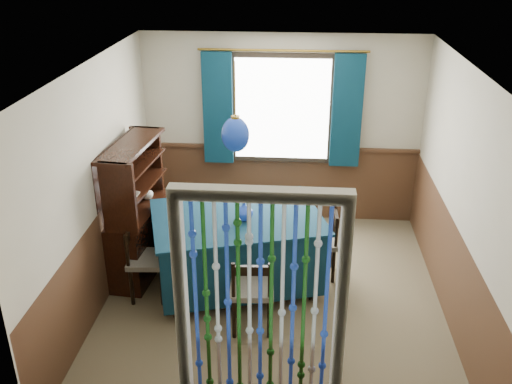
# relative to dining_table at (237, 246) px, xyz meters

# --- Properties ---
(floor) EXTENTS (4.00, 4.00, 0.00)m
(floor) POSITION_rel_dining_table_xyz_m (0.41, -0.26, -0.49)
(floor) COLOR brown
(floor) RESTS_ON ground
(ceiling) EXTENTS (4.00, 4.00, 0.00)m
(ceiling) POSITION_rel_dining_table_xyz_m (0.41, -0.26, 2.01)
(ceiling) COLOR silver
(ceiling) RESTS_ON ground
(wall_back) EXTENTS (3.60, 0.00, 3.60)m
(wall_back) POSITION_rel_dining_table_xyz_m (0.41, 1.74, 0.76)
(wall_back) COLOR #B7AE96
(wall_back) RESTS_ON ground
(wall_front) EXTENTS (3.60, 0.00, 3.60)m
(wall_front) POSITION_rel_dining_table_xyz_m (0.41, -2.26, 0.76)
(wall_front) COLOR #B7AE96
(wall_front) RESTS_ON ground
(wall_left) EXTENTS (0.00, 4.00, 4.00)m
(wall_left) POSITION_rel_dining_table_xyz_m (-1.39, -0.26, 0.76)
(wall_left) COLOR #B7AE96
(wall_left) RESTS_ON ground
(wall_right) EXTENTS (0.00, 4.00, 4.00)m
(wall_right) POSITION_rel_dining_table_xyz_m (2.21, -0.26, 0.76)
(wall_right) COLOR #B7AE96
(wall_right) RESTS_ON ground
(wainscot_back) EXTENTS (3.60, 0.00, 3.60)m
(wainscot_back) POSITION_rel_dining_table_xyz_m (0.41, 1.72, 0.01)
(wainscot_back) COLOR #462B1A
(wainscot_back) RESTS_ON ground
(wainscot_left) EXTENTS (0.00, 4.00, 4.00)m
(wainscot_left) POSITION_rel_dining_table_xyz_m (-1.38, -0.26, 0.01)
(wainscot_left) COLOR #462B1A
(wainscot_left) RESTS_ON ground
(wainscot_right) EXTENTS (0.00, 4.00, 4.00)m
(wainscot_right) POSITION_rel_dining_table_xyz_m (2.19, -0.26, 0.01)
(wainscot_right) COLOR #462B1A
(wainscot_right) RESTS_ON ground
(window) EXTENTS (1.32, 0.12, 1.42)m
(window) POSITION_rel_dining_table_xyz_m (0.41, 1.69, 1.06)
(window) COLOR black
(window) RESTS_ON wall_back
(doorway) EXTENTS (1.16, 0.12, 2.18)m
(doorway) POSITION_rel_dining_table_xyz_m (0.41, -2.20, 0.56)
(doorway) COLOR silver
(doorway) RESTS_ON ground
(dining_table) EXTENTS (2.05, 1.68, 0.86)m
(dining_table) POSITION_rel_dining_table_xyz_m (0.00, 0.00, 0.00)
(dining_table) COLOR #0B2939
(dining_table) RESTS_ON floor
(chair_near) EXTENTS (0.44, 0.43, 0.85)m
(chair_near) POSITION_rel_dining_table_xyz_m (0.23, -0.78, -0.04)
(chair_near) COLOR black
(chair_near) RESTS_ON floor
(chair_far) EXTENTS (0.50, 0.49, 0.82)m
(chair_far) POSITION_rel_dining_table_xyz_m (-0.16, 0.68, -0.05)
(chair_far) COLOR black
(chair_far) RESTS_ON floor
(chair_left) EXTENTS (0.42, 0.44, 0.84)m
(chair_left) POSITION_rel_dining_table_xyz_m (-0.95, -0.29, -0.04)
(chair_left) COLOR black
(chair_left) RESTS_ON floor
(chair_right) EXTENTS (0.39, 0.41, 0.81)m
(chair_right) POSITION_rel_dining_table_xyz_m (0.94, 0.28, -0.06)
(chair_right) COLOR black
(chair_right) RESTS_ON floor
(sideboard) EXTENTS (0.53, 1.22, 1.56)m
(sideboard) POSITION_rel_dining_table_xyz_m (-1.17, 0.25, 0.06)
(sideboard) COLOR black
(sideboard) RESTS_ON floor
(pendant_lamp) EXTENTS (0.29, 0.29, 0.91)m
(pendant_lamp) POSITION_rel_dining_table_xyz_m (0.00, -0.00, 1.28)
(pendant_lamp) COLOR olive
(pendant_lamp) RESTS_ON ceiling
(vase_table) EXTENTS (0.22, 0.22, 0.18)m
(vase_table) POSITION_rel_dining_table_xyz_m (0.08, -0.07, 0.46)
(vase_table) COLOR #16349A
(vase_table) RESTS_ON dining_table
(bowl_shelf) EXTENTS (0.22, 0.22, 0.05)m
(bowl_shelf) POSITION_rel_dining_table_xyz_m (-1.11, -0.06, 0.60)
(bowl_shelf) COLOR beige
(bowl_shelf) RESTS_ON sideboard
(vase_sideboard) EXTENTS (0.18, 0.18, 0.16)m
(vase_sideboard) POSITION_rel_dining_table_xyz_m (-1.11, 0.53, 0.37)
(vase_sideboard) COLOR beige
(vase_sideboard) RESTS_ON sideboard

